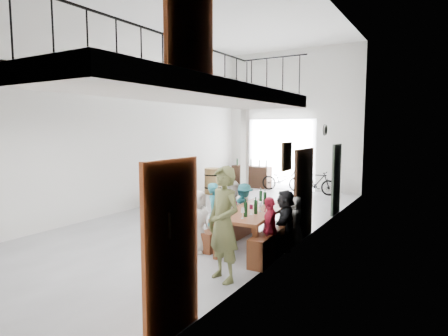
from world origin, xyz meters
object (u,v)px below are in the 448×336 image
Objects in this scene: tasting_table at (254,213)px; bicycle_near at (282,180)px; bench_inner at (227,233)px; serving_counter at (251,176)px; host_standing at (224,224)px; oak_barrel at (213,181)px; side_bench at (168,194)px.

bicycle_near is at bearing 102.09° from tasting_table.
bench_inner is (-0.65, -0.02, -0.50)m from tasting_table.
serving_counter is 9.71m from host_standing.
side_bench is at bearing -100.12° from oak_barrel.
oak_barrel is 0.52× the size of host_standing.
bench_inner is at bearing 140.92° from host_standing.
side_bench is 2.21m from oak_barrel.
oak_barrel reaches higher than tasting_table.
oak_barrel is at bearing 124.68° from tasting_table.
serving_counter is (0.91, 4.31, 0.18)m from side_bench.
host_standing reaches higher than tasting_table.
serving_counter is 1.01× the size of bicycle_near.
tasting_table is 7.97m from serving_counter.
side_bench is 1.11× the size of bicycle_near.
side_bench is (-4.56, 2.77, -0.45)m from tasting_table.
side_bench is 1.10× the size of serving_counter.
bench_inner is at bearing -173.31° from bicycle_near.
bench_inner is at bearing -64.48° from serving_counter.
side_bench is at bearing 143.14° from tasting_table.
host_standing is (4.49, -6.70, 0.45)m from oak_barrel.
host_standing is at bearing -42.95° from side_bench.
bicycle_near is at bearing 60.19° from side_bench.
side_bench reaches higher than bench_inner.
oak_barrel is 8.08m from host_standing.
host_standing is 1.12× the size of bicycle_near.
side_bench is at bearing 158.85° from host_standing.
bicycle_near is (2.36, 4.13, 0.18)m from side_bench.
host_standing is (3.96, -8.85, 0.48)m from serving_counter.
tasting_table is 2.48× the size of oak_barrel.
bicycle_near reaches higher than tasting_table.
bicycle_near reaches higher than bench_inner.
oak_barrel is at bearing 79.88° from side_bench.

